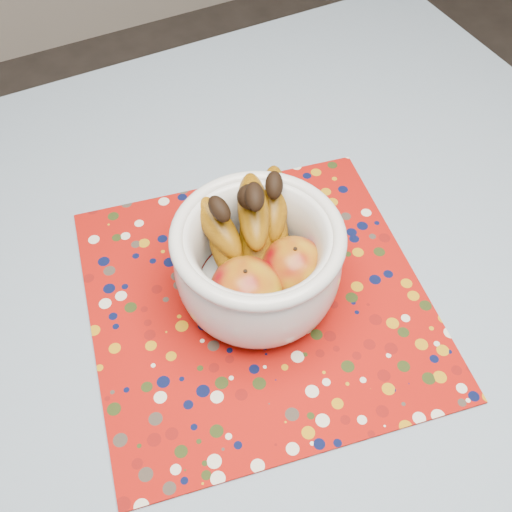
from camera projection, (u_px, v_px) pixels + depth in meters
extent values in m
plane|color=#2D2826|center=(273.00, 497.00, 1.39)|extent=(4.00, 4.00, 0.00)
cube|color=brown|center=(284.00, 342.00, 0.81)|extent=(1.20, 1.20, 0.04)
cylinder|color=brown|center=(362.00, 171.00, 1.54)|extent=(0.06, 0.06, 0.71)
cylinder|color=brown|center=(448.00, 268.00, 1.56)|extent=(0.03, 0.03, 0.37)
cube|color=slate|center=(285.00, 332.00, 0.79)|extent=(1.32, 1.32, 0.01)
cube|color=#970D08|center=(258.00, 299.00, 0.81)|extent=(0.52, 0.52, 0.00)
cylinder|color=silver|center=(258.00, 290.00, 0.81)|extent=(0.11, 0.11, 0.01)
cylinder|color=silver|center=(258.00, 286.00, 0.80)|extent=(0.16, 0.16, 0.01)
torus|color=silver|center=(258.00, 236.00, 0.72)|extent=(0.22, 0.22, 0.02)
ellipsoid|color=#6D0409|center=(246.00, 291.00, 0.74)|extent=(0.09, 0.09, 0.08)
ellipsoid|color=#6D0409|center=(294.00, 268.00, 0.77)|extent=(0.09, 0.09, 0.08)
sphere|color=black|center=(250.00, 197.00, 0.73)|extent=(0.03, 0.03, 0.03)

